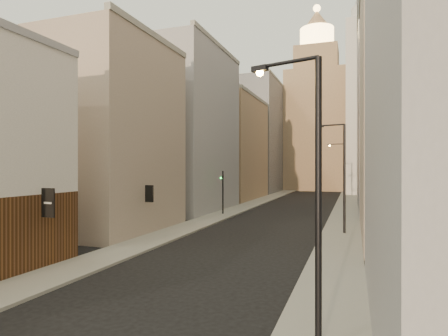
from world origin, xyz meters
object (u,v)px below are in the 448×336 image
(clock_tower, at_px, (317,117))
(streetlamp_mid, at_px, (341,171))
(white_tower, at_px, (367,101))
(traffic_light_left, at_px, (223,183))
(streetlamp_near, at_px, (311,185))
(streetlamp_far, at_px, (342,171))

(clock_tower, height_order, streetlamp_mid, clock_tower)
(white_tower, height_order, traffic_light_left, white_tower)
(clock_tower, height_order, streetlamp_near, clock_tower)
(streetlamp_far, height_order, traffic_light_left, streetlamp_far)
(traffic_light_left, bearing_deg, streetlamp_near, 94.26)
(streetlamp_near, xyz_separation_m, traffic_light_left, (-12.85, 29.06, -1.24))
(streetlamp_near, xyz_separation_m, streetlamp_mid, (0.23, 20.65, 0.19))
(streetlamp_mid, distance_m, traffic_light_left, 15.62)
(streetlamp_near, bearing_deg, streetlamp_mid, 105.29)
(streetlamp_far, xyz_separation_m, traffic_light_left, (-12.55, -13.72, -1.28))
(clock_tower, distance_m, streetlamp_mid, 63.24)
(streetlamp_mid, bearing_deg, streetlamp_near, -76.63)
(white_tower, xyz_separation_m, streetlamp_far, (-4.01, -25.40, -13.65))
(clock_tower, relative_size, traffic_light_left, 8.98)
(white_tower, distance_m, traffic_light_left, 45.03)
(streetlamp_mid, bearing_deg, traffic_light_left, 161.28)
(streetlamp_far, bearing_deg, traffic_light_left, -130.90)
(streetlamp_far, distance_m, traffic_light_left, 18.64)
(white_tower, bearing_deg, streetlamp_near, -93.12)
(streetlamp_mid, xyz_separation_m, streetlamp_far, (-0.53, 22.13, -0.15))
(clock_tower, distance_m, white_tower, 17.83)
(streetlamp_mid, relative_size, traffic_light_left, 1.79)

